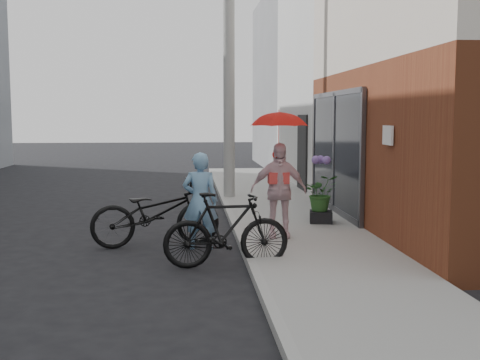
{
  "coord_description": "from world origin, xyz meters",
  "views": [
    {
      "loc": [
        0.07,
        -8.87,
        2.12
      ],
      "look_at": [
        0.9,
        0.62,
        1.1
      ],
      "focal_mm": 45.0,
      "sensor_mm": 36.0,
      "label": 1
    }
  ],
  "objects": [
    {
      "name": "officer",
      "position": [
        0.26,
        0.59,
        0.78
      ],
      "size": [
        0.61,
        0.44,
        1.55
      ],
      "primitive_type": "imported",
      "rotation": [
        0.0,
        0.0,
        3.0
      ],
      "color": "#71A2C9",
      "rests_on": "ground"
    },
    {
      "name": "ground",
      "position": [
        0.0,
        0.0,
        0.0
      ],
      "size": [
        80.0,
        80.0,
        0.0
      ],
      "primitive_type": "plane",
      "color": "black",
      "rests_on": "ground"
    },
    {
      "name": "kimono_woman",
      "position": [
        1.55,
        0.82,
        0.9
      ],
      "size": [
        0.94,
        0.45,
        1.56
      ],
      "primitive_type": "imported",
      "rotation": [
        0.0,
        0.0,
        -0.08
      ],
      "color": "silver",
      "rests_on": "sidewalk"
    },
    {
      "name": "parasol",
      "position": [
        1.55,
        0.82,
        2.08
      ],
      "size": [
        0.9,
        0.9,
        0.79
      ],
      "primitive_type": "imported",
      "color": "red",
      "rests_on": "kimono_woman"
    },
    {
      "name": "curb",
      "position": [
        0.94,
        2.0,
        0.06
      ],
      "size": [
        0.12,
        24.0,
        0.12
      ],
      "primitive_type": "cube",
      "color": "#9E9E99",
      "rests_on": "ground"
    },
    {
      "name": "potted_plant",
      "position": [
        2.56,
        2.12,
        0.68
      ],
      "size": [
        0.62,
        0.54,
        0.69
      ],
      "primitive_type": "imported",
      "color": "#295723",
      "rests_on": "planter"
    },
    {
      "name": "planter",
      "position": [
        2.56,
        2.12,
        0.23
      ],
      "size": [
        0.48,
        0.48,
        0.22
      ],
      "primitive_type": "cube",
      "rotation": [
        0.0,
        0.0,
        -0.18
      ],
      "color": "black",
      "rests_on": "sidewalk"
    },
    {
      "name": "utility_pole",
      "position": [
        1.1,
        6.0,
        3.5
      ],
      "size": [
        0.28,
        0.28,
        7.0
      ],
      "primitive_type": "cylinder",
      "color": "#9E9E99",
      "rests_on": "ground"
    },
    {
      "name": "sidewalk",
      "position": [
        2.1,
        2.0,
        0.06
      ],
      "size": [
        2.2,
        24.0,
        0.12
      ],
      "primitive_type": "cube",
      "color": "#979691",
      "rests_on": "ground"
    },
    {
      "name": "bike_left",
      "position": [
        -0.45,
        0.85,
        0.55
      ],
      "size": [
        2.19,
        1.08,
        1.1
      ],
      "primitive_type": "imported",
      "rotation": [
        0.0,
        0.0,
        1.74
      ],
      "color": "black",
      "rests_on": "ground"
    },
    {
      "name": "bike_right",
      "position": [
        0.6,
        -0.61,
        0.53
      ],
      "size": [
        1.81,
        0.65,
        1.06
      ],
      "primitive_type": "imported",
      "rotation": [
        0.0,
        0.0,
        1.65
      ],
      "color": "black",
      "rests_on": "ground"
    },
    {
      "name": "plaster_building",
      "position": [
        7.2,
        9.0,
        3.5
      ],
      "size": [
        8.0,
        6.0,
        7.0
      ],
      "primitive_type": "cube",
      "color": "silver",
      "rests_on": "ground"
    },
    {
      "name": "east_building_far",
      "position": [
        7.2,
        16.0,
        3.5
      ],
      "size": [
        8.0,
        8.0,
        7.0
      ],
      "primitive_type": "cube",
      "color": "slate",
      "rests_on": "ground"
    }
  ]
}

